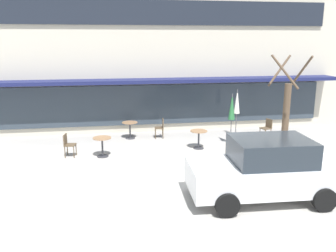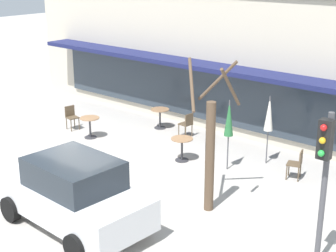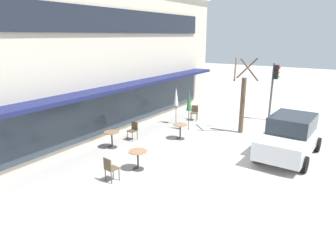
# 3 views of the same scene
# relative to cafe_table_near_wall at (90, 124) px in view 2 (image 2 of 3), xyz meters

# --- Properties ---
(ground_plane) EXTENTS (80.00, 80.00, 0.00)m
(ground_plane) POSITION_rel_cafe_table_near_wall_xyz_m (2.93, -2.49, -0.52)
(ground_plane) COLOR #ADA8A0
(building_facade) EXTENTS (19.69, 9.10, 7.76)m
(building_facade) POSITION_rel_cafe_table_near_wall_xyz_m (2.93, 7.47, 3.36)
(building_facade) COLOR beige
(building_facade) RESTS_ON ground
(cafe_table_near_wall) EXTENTS (0.70, 0.70, 0.76)m
(cafe_table_near_wall) POSITION_rel_cafe_table_near_wall_xyz_m (0.00, 0.00, 0.00)
(cafe_table_near_wall) COLOR #333338
(cafe_table_near_wall) RESTS_ON ground
(cafe_table_streetside) EXTENTS (0.70, 0.70, 0.76)m
(cafe_table_streetside) POSITION_rel_cafe_table_near_wall_xyz_m (1.20, 2.45, 0.00)
(cafe_table_streetside) COLOR #333338
(cafe_table_streetside) RESTS_ON ground
(cafe_table_by_tree) EXTENTS (0.70, 0.70, 0.76)m
(cafe_table_by_tree) POSITION_rel_cafe_table_near_wall_xyz_m (3.90, 0.44, 0.00)
(cafe_table_by_tree) COLOR #333338
(cafe_table_by_tree) RESTS_ON ground
(patio_umbrella_green_folded) EXTENTS (0.28, 0.28, 2.20)m
(patio_umbrella_green_folded) POSITION_rel_cafe_table_near_wall_xyz_m (6.07, 2.00, 1.11)
(patio_umbrella_green_folded) COLOR #4C4C51
(patio_umbrella_green_folded) RESTS_ON ground
(patio_umbrella_cream_folded) EXTENTS (0.28, 0.28, 2.20)m
(patio_umbrella_cream_folded) POSITION_rel_cafe_table_near_wall_xyz_m (5.40, 0.80, 1.11)
(patio_umbrella_cream_folded) COLOR #4C4C51
(patio_umbrella_cream_folded) RESTS_ON ground
(cafe_chair_0) EXTENTS (0.46, 0.46, 0.89)m
(cafe_chair_0) POSITION_rel_cafe_table_near_wall_xyz_m (-1.29, 0.21, 0.01)
(cafe_chair_0) COLOR brown
(cafe_chair_0) RESTS_ON ground
(cafe_chair_1) EXTENTS (0.50, 0.50, 0.89)m
(cafe_chair_1) POSITION_rel_cafe_table_near_wall_xyz_m (7.36, 1.49, 0.01)
(cafe_chair_1) COLOR brown
(cafe_chair_1) RESTS_ON ground
(cafe_chair_2) EXTENTS (0.43, 0.43, 0.89)m
(cafe_chair_2) POSITION_rel_cafe_table_near_wall_xyz_m (2.60, 2.34, 0.01)
(cafe_chair_2) COLOR brown
(cafe_chair_2) RESTS_ON ground
(parked_sedan) EXTENTS (4.28, 2.16, 1.76)m
(parked_sedan) POSITION_rel_cafe_table_near_wall_xyz_m (4.56, -4.54, 0.36)
(parked_sedan) COLOR silver
(parked_sedan) RESTS_ON ground
(street_tree) EXTENTS (1.34, 1.38, 3.90)m
(street_tree) POSITION_rel_cafe_table_near_wall_xyz_m (6.53, -1.71, 1.20)
(street_tree) COLOR brown
(street_tree) RESTS_ON ground
(traffic_light_pole) EXTENTS (0.26, 0.44, 3.40)m
(traffic_light_pole) POSITION_rel_cafe_table_near_wall_xyz_m (9.79, -2.42, 1.78)
(traffic_light_pole) COLOR #47474C
(traffic_light_pole) RESTS_ON ground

